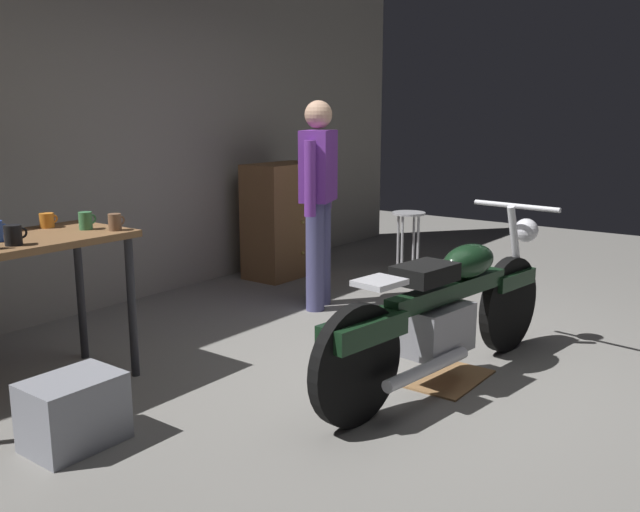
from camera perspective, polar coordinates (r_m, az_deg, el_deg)
ground_plane at (r=4.29m, az=7.64°, el=-9.68°), size 12.00×12.00×0.00m
back_wall at (r=5.88m, az=-16.86°, el=11.18°), size 8.00×0.12×3.10m
workbench at (r=4.05m, az=-24.64°, el=-0.34°), size 1.30×0.64×0.90m
motorcycle at (r=4.05m, az=10.50°, el=-4.38°), size 2.18×0.61×1.00m
person_standing at (r=5.47m, az=-0.13°, el=5.10°), size 0.54×0.34×1.67m
shop_stool at (r=6.61m, az=7.41°, el=2.45°), size 0.32×0.32×0.64m
wooden_dresser at (r=6.65m, az=-3.02°, el=3.04°), size 0.80×0.47×1.10m
drip_tray at (r=4.23m, az=10.50°, el=-10.00°), size 0.56×0.40×0.01m
storage_bin at (r=3.54m, az=-19.95°, el=-12.16°), size 0.44×0.32×0.34m
mug_black_matte at (r=3.85m, az=-24.30°, el=1.61°), size 0.12×0.09×0.11m
mug_brown_stoneware at (r=4.13m, az=-16.79°, el=2.75°), size 0.11×0.07×0.10m
mug_orange_travel at (r=4.37m, az=-21.90°, el=2.79°), size 0.12×0.08×0.09m
mug_green_speckled at (r=4.22m, az=-19.03°, el=2.82°), size 0.11×0.08×0.10m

